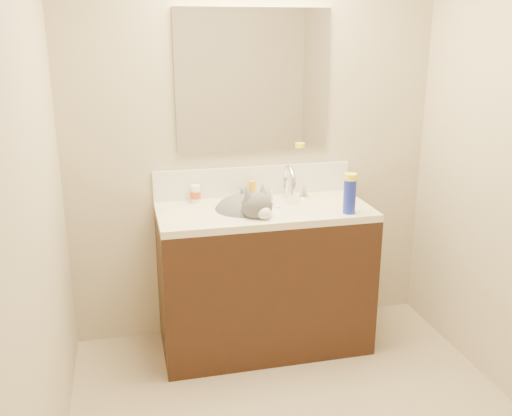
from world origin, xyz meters
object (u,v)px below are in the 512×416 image
spray_can (350,197)px  amber_bottle (253,189)px  pill_bottle (196,194)px  faucet (288,185)px  silver_jar (242,194)px  cat (245,214)px  vanity_cabinet (264,281)px  basin (245,223)px

spray_can → amber_bottle: bearing=137.3°
pill_bottle → spray_can: spray_can is taller
faucet → silver_jar: bearing=165.7°
cat → silver_jar: 0.23m
cat → vanity_cabinet: bearing=-13.5°
basin → pill_bottle: (-0.24, 0.23, 0.12)m
faucet → pill_bottle: (-0.54, 0.07, -0.04)m
faucet → cat: faucet is taller
silver_jar → spray_can: 0.65m
faucet → cat: size_ratio=0.59×
silver_jar → vanity_cabinet: bearing=-67.9°
cat → pill_bottle: size_ratio=4.66×
cat → amber_bottle: cat is taller
vanity_cabinet → silver_jar: size_ratio=17.94×
basin → silver_jar: (0.04, 0.23, 0.10)m
amber_bottle → basin: bearing=-112.8°
basin → spray_can: spray_can is taller
vanity_cabinet → faucet: 0.58m
vanity_cabinet → cat: (-0.12, -0.01, 0.43)m
faucet → spray_can: faucet is taller
basin → silver_jar: silver_jar is taller
vanity_cabinet → amber_bottle: bearing=94.3°
basin → silver_jar: size_ratio=6.73×
pill_bottle → amber_bottle: (0.34, 0.01, 0.00)m
vanity_cabinet → amber_bottle: size_ratio=11.40×
vanity_cabinet → amber_bottle: 0.55m
cat → amber_bottle: bearing=45.7°
cat → silver_jar: bearing=60.4°
vanity_cabinet → basin: basin is taller
silver_jar → faucet: bearing=-14.3°
basin → cat: bearing=79.7°
faucet → cat: bearing=-152.9°
faucet → pill_bottle: bearing=172.9°
cat → silver_jar: size_ratio=7.09×
spray_can → vanity_cabinet: bearing=155.6°
vanity_cabinet → faucet: (0.18, 0.14, 0.54)m
vanity_cabinet → pill_bottle: (-0.36, 0.20, 0.50)m
vanity_cabinet → silver_jar: silver_jar is taller
basin → spray_can: 0.60m
amber_bottle → spray_can: 0.61m
pill_bottle → spray_can: (0.79, -0.40, 0.04)m
faucet → silver_jar: (-0.26, 0.07, -0.05)m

